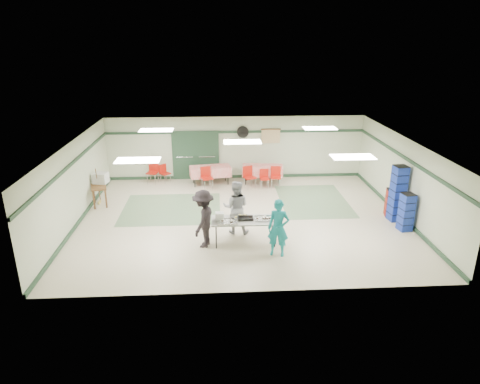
{
  "coord_description": "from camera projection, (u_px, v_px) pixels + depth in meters",
  "views": [
    {
      "loc": [
        -0.85,
        -13.45,
        5.89
      ],
      "look_at": [
        -0.09,
        -0.3,
        1.07
      ],
      "focal_mm": 32.0,
      "sensor_mm": 36.0,
      "label": 1
    }
  ],
  "objects": [
    {
      "name": "wall_fan",
      "position": [
        243.0,
        132.0,
        18.16
      ],
      "size": [
        0.5,
        0.1,
        0.5
      ],
      "primitive_type": "cylinder",
      "rotation": [
        1.57,
        0.0,
        0.0
      ],
      "color": "black",
      "rests_on": "wall_back"
    },
    {
      "name": "volunteer_teal",
      "position": [
        278.0,
        228.0,
        11.96
      ],
      "size": [
        0.69,
        0.54,
        1.66
      ],
      "primitive_type": "imported",
      "rotation": [
        0.0,
        0.0,
        -0.27
      ],
      "color": "teal",
      "rests_on": "floor"
    },
    {
      "name": "broom",
      "position": [
        98.0,
        185.0,
        15.76
      ],
      "size": [
        0.04,
        0.22,
        1.35
      ],
      "primitive_type": "cylinder",
      "rotation": [
        0.14,
        0.0,
        -0.02
      ],
      "color": "brown",
      "rests_on": "floor"
    },
    {
      "name": "baseboard_left",
      "position": [
        80.0,
        220.0,
        14.37
      ],
      "size": [
        0.06,
        9.0,
        0.12
      ],
      "primitive_type": "cube",
      "rotation": [
        0.0,
        0.0,
        1.57
      ],
      "color": "#213C29",
      "rests_on": "floor"
    },
    {
      "name": "double_door_right",
      "position": [
        207.0,
        155.0,
        18.42
      ],
      "size": [
        0.9,
        0.06,
        2.1
      ],
      "primitive_type": "cube",
      "color": "gray",
      "rests_on": "floor"
    },
    {
      "name": "sheet_tray_right",
      "position": [
        264.0,
        219.0,
        12.71
      ],
      "size": [
        0.55,
        0.42,
        0.02
      ],
      "primitive_type": "cube",
      "rotation": [
        0.0,
        0.0,
        -0.0
      ],
      "color": "silver",
      "rests_on": "serving_table"
    },
    {
      "name": "volunteer_grey",
      "position": [
        236.0,
        207.0,
        13.35
      ],
      "size": [
        0.92,
        0.76,
        1.72
      ],
      "primitive_type": "imported",
      "rotation": [
        0.0,
        0.0,
        3.0
      ],
      "color": "#949599",
      "rests_on": "floor"
    },
    {
      "name": "chair_c",
      "position": [
        276.0,
        175.0,
        17.52
      ],
      "size": [
        0.44,
        0.44,
        0.88
      ],
      "rotation": [
        0.0,
        0.0,
        -0.09
      ],
      "color": "#AD230D",
      "rests_on": "floor"
    },
    {
      "name": "wall_right",
      "position": [
        404.0,
        178.0,
        14.51
      ],
      "size": [
        0.0,
        9.0,
        9.0
      ],
      "primitive_type": "plane",
      "rotation": [
        1.57,
        0.0,
        -1.57
      ],
      "color": "beige",
      "rests_on": "floor"
    },
    {
      "name": "wall_front",
      "position": [
        254.0,
        242.0,
        10.0
      ],
      "size": [
        11.0,
        0.0,
        11.0
      ],
      "primitive_type": "plane",
      "rotation": [
        -1.57,
        0.0,
        0.0
      ],
      "color": "beige",
      "rests_on": "floor"
    },
    {
      "name": "trim_left",
      "position": [
        72.0,
        163.0,
        13.68
      ],
      "size": [
        0.06,
        9.0,
        0.1
      ],
      "primitive_type": "cube",
      "rotation": [
        0.0,
        0.0,
        1.57
      ],
      "color": "#213C29",
      "rests_on": "wall_back"
    },
    {
      "name": "trim_right",
      "position": [
        405.0,
        158.0,
        14.27
      ],
      "size": [
        0.06,
        9.0,
        0.1
      ],
      "primitive_type": "cube",
      "rotation": [
        0.0,
        0.0,
        1.57
      ],
      "color": "#213C29",
      "rests_on": "wall_back"
    },
    {
      "name": "printer_table",
      "position": [
        99.0,
        189.0,
        15.59
      ],
      "size": [
        0.71,
        0.91,
        0.74
      ],
      "rotation": [
        0.0,
        0.0,
        0.26
      ],
      "color": "brown",
      "rests_on": "floor"
    },
    {
      "name": "double_door_left",
      "position": [
        185.0,
        156.0,
        18.37
      ],
      "size": [
        0.9,
        0.06,
        2.1
      ],
      "primitive_type": "cube",
      "color": "gray",
      "rests_on": "floor"
    },
    {
      "name": "volunteer_dark",
      "position": [
        203.0,
        219.0,
        12.46
      ],
      "size": [
        0.94,
        1.27,
        1.75
      ],
      "primitive_type": "imported",
      "rotation": [
        0.0,
        0.0,
        -1.86
      ],
      "color": "black",
      "rests_on": "floor"
    },
    {
      "name": "ceiling",
      "position": [
        242.0,
        141.0,
        13.75
      ],
      "size": [
        11.0,
        11.0,
        0.0
      ],
      "primitive_type": "plane",
      "rotation": [
        3.14,
        0.0,
        0.0
      ],
      "color": "silver",
      "rests_on": "wall_back"
    },
    {
      "name": "chair_a",
      "position": [
        264.0,
        176.0,
        17.5
      ],
      "size": [
        0.38,
        0.38,
        0.78
      ],
      "rotation": [
        0.0,
        0.0,
        0.06
      ],
      "color": "#AD230D",
      "rests_on": "floor"
    },
    {
      "name": "wall_left",
      "position": [
        74.0,
        184.0,
        13.92
      ],
      "size": [
        0.0,
        9.0,
        9.0
      ],
      "primitive_type": "plane",
      "rotation": [
        1.57,
        0.0,
        1.57
      ],
      "color": "beige",
      "rests_on": "floor"
    },
    {
      "name": "wall_back",
      "position": [
        236.0,
        148.0,
        18.44
      ],
      "size": [
        11.0,
        0.0,
        11.0
      ],
      "primitive_type": "plane",
      "rotation": [
        1.57,
        0.0,
        0.0
      ],
      "color": "beige",
      "rests_on": "floor"
    },
    {
      "name": "chair_b",
      "position": [
        249.0,
        175.0,
        17.45
      ],
      "size": [
        0.56,
        0.56,
        0.91
      ],
      "rotation": [
        0.0,
        0.0,
        0.41
      ],
      "color": "#AD230D",
      "rests_on": "floor"
    },
    {
      "name": "baking_pan",
      "position": [
        246.0,
        218.0,
        12.68
      ],
      "size": [
        0.45,
        0.28,
        0.08
      ],
      "primitive_type": "cube",
      "rotation": [
        0.0,
        0.0,
        -0.0
      ],
      "color": "black",
      "rests_on": "serving_table"
    },
    {
      "name": "crate_stack_blue_a",
      "position": [
        398.0,
        194.0,
        14.19
      ],
      "size": [
        0.47,
        0.47,
        1.92
      ],
      "primitive_type": "cube",
      "rotation": [
        0.0,
        0.0,
        0.11
      ],
      "color": "#1A35A1",
      "rests_on": "floor"
    },
    {
      "name": "chair_d",
      "position": [
        206.0,
        175.0,
        17.36
      ],
      "size": [
        0.54,
        0.54,
        0.91
      ],
      "rotation": [
        0.0,
        0.0,
        0.32
      ],
      "color": "#AD230D",
      "rests_on": "floor"
    },
    {
      "name": "dining_table_a",
      "position": [
        263.0,
        170.0,
        18.01
      ],
      "size": [
        1.75,
        0.93,
        0.77
      ],
      "rotation": [
        0.0,
        0.0,
        -0.12
      ],
      "color": "red",
      "rests_on": "floor"
    },
    {
      "name": "chair_loose_a",
      "position": [
        164.0,
        171.0,
        18.15
      ],
      "size": [
        0.51,
        0.51,
        0.78
      ],
      "rotation": [
        0.0,
        0.0,
        0.77
      ],
      "color": "#AD230D",
      "rests_on": "floor"
    },
    {
      "name": "dining_table_b",
      "position": [
        210.0,
        171.0,
        17.89
      ],
      "size": [
        1.77,
        0.99,
        0.77
      ],
      "rotation": [
        0.0,
        0.0,
        0.15
      ],
      "color": "red",
      "rests_on": "floor"
    },
    {
      "name": "crate_stack_red",
      "position": [
        391.0,
        203.0,
        14.73
      ],
      "size": [
        0.44,
        0.44,
        0.97
      ],
      "primitive_type": "cube",
      "rotation": [
        0.0,
        0.0,
        -0.21
      ],
      "color": "maroon",
      "rests_on": "floor"
    },
    {
      "name": "sheet_tray_mid",
      "position": [
        239.0,
        218.0,
        12.79
      ],
      "size": [
        0.53,
        0.4,
        0.02
      ],
      "primitive_type": "cube",
      "rotation": [
        0.0,
        0.0,
        -0.0
      ],
      "color": "silver",
      "rests_on": "serving_table"
    },
    {
      "name": "floor",
      "position": [
        242.0,
        218.0,
        14.68
      ],
      "size": [
        11.0,
        11.0,
        0.0
      ],
      "primitive_type": "plane",
      "color": "beige",
      "rests_on": "ground"
    },
    {
      "name": "baseboard_back",
      "position": [
        236.0,
        176.0,
        18.85
      ],
      "size": [
        11.0,
        0.06,
        0.12
      ],
      "primitive_type": "cube",
      "color": "#213C29",
      "rests_on": "floor"
    },
    {
      "name": "crate_stack_blue_b",
      "position": [
        406.0,
        212.0,
        13.57
      ],
      "size": [
        0.44,
        0.44,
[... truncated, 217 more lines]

